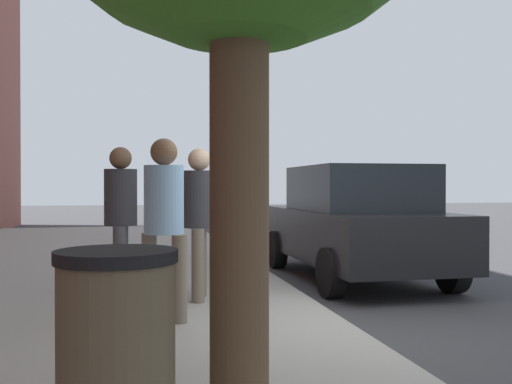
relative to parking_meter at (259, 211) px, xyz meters
The scene contains 8 objects.
ground_plane 1.92m from the parking_meter, 157.24° to the right, with size 80.00×80.00×0.00m, color #38383A.
sidewalk_slab 3.00m from the parking_meter, 120.28° to the left, with size 28.00×6.00×0.15m, color gray.
parking_meter is the anchor object (origin of this frame).
pedestrian_at_meter 0.70m from the parking_meter, 86.23° to the left, with size 0.53×0.38×1.75m.
pedestrian_bystander 1.49m from the parking_meter, 129.18° to the left, with size 0.42×0.43×1.78m.
parking_officer 1.66m from the parking_meter, 74.65° to the left, with size 0.54×0.39×1.78m.
parked_sedan_near 2.73m from the parking_meter, 45.49° to the right, with size 4.41×1.99×1.77m.
trash_bin 4.16m from the parking_meter, 158.31° to the left, with size 0.59×0.59×1.01m.
Camera 1 is at (-5.29, 2.03, 1.47)m, focal length 40.94 mm.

